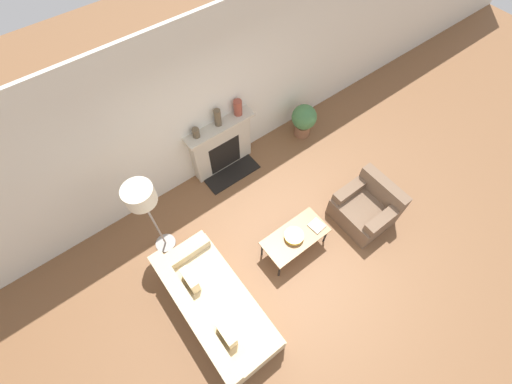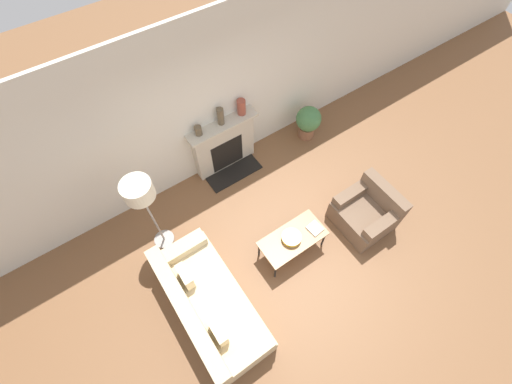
{
  "view_description": "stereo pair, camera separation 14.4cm",
  "coord_description": "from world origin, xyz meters",
  "px_view_note": "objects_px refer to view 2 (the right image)",
  "views": [
    {
      "loc": [
        -1.67,
        -1.11,
        5.16
      ],
      "look_at": [
        0.11,
        1.24,
        0.45
      ],
      "focal_mm": 24.0,
      "sensor_mm": 36.0,
      "label": 1
    },
    {
      "loc": [
        -1.55,
        -1.19,
        5.16
      ],
      "look_at": [
        0.11,
        1.24,
        0.45
      ],
      "focal_mm": 24.0,
      "sensor_mm": 36.0,
      "label": 2
    }
  ],
  "objects_px": {
    "couch": "(209,305)",
    "mantel_vase_center_right": "(241,107)",
    "mantel_vase_left": "(198,131)",
    "bowl": "(291,238)",
    "coffee_table": "(293,239)",
    "armchair_near": "(367,212)",
    "potted_plant": "(308,121)",
    "book": "(315,228)",
    "floor_lamp": "(140,195)",
    "mantel_vase_center_left": "(221,116)",
    "fireplace": "(224,146)"
  },
  "relations": [
    {
      "from": "mantel_vase_left",
      "to": "mantel_vase_center_left",
      "type": "distance_m",
      "value": 0.42
    },
    {
      "from": "couch",
      "to": "armchair_near",
      "type": "height_order",
      "value": "couch"
    },
    {
      "from": "armchair_near",
      "to": "bowl",
      "type": "bearing_deg",
      "value": -101.23
    },
    {
      "from": "floor_lamp",
      "to": "mantel_vase_center_left",
      "type": "xyz_separation_m",
      "value": [
        1.66,
        0.76,
        -0.17
      ]
    },
    {
      "from": "mantel_vase_center_left",
      "to": "mantel_vase_center_right",
      "type": "height_order",
      "value": "mantel_vase_center_left"
    },
    {
      "from": "coffee_table",
      "to": "bowl",
      "type": "distance_m",
      "value": 0.09
    },
    {
      "from": "bowl",
      "to": "mantel_vase_left",
      "type": "height_order",
      "value": "mantel_vase_left"
    },
    {
      "from": "bowl",
      "to": "floor_lamp",
      "type": "height_order",
      "value": "floor_lamp"
    },
    {
      "from": "mantel_vase_left",
      "to": "potted_plant",
      "type": "distance_m",
      "value": 2.23
    },
    {
      "from": "book",
      "to": "couch",
      "type": "bearing_deg",
      "value": 175.39
    },
    {
      "from": "potted_plant",
      "to": "floor_lamp",
      "type": "bearing_deg",
      "value": -172.29
    },
    {
      "from": "fireplace",
      "to": "floor_lamp",
      "type": "xyz_separation_m",
      "value": [
        -1.66,
        -0.75,
        0.87
      ]
    },
    {
      "from": "fireplace",
      "to": "mantel_vase_center_right",
      "type": "height_order",
      "value": "mantel_vase_center_right"
    },
    {
      "from": "floor_lamp",
      "to": "mantel_vase_left",
      "type": "height_order",
      "value": "floor_lamp"
    },
    {
      "from": "coffee_table",
      "to": "mantel_vase_center_left",
      "type": "relative_size",
      "value": 3.34
    },
    {
      "from": "mantel_vase_left",
      "to": "bowl",
      "type": "bearing_deg",
      "value": -81.25
    },
    {
      "from": "mantel_vase_center_right",
      "to": "potted_plant",
      "type": "xyz_separation_m",
      "value": [
        1.27,
        -0.31,
        -0.81
      ]
    },
    {
      "from": "coffee_table",
      "to": "mantel_vase_left",
      "type": "height_order",
      "value": "mantel_vase_left"
    },
    {
      "from": "armchair_near",
      "to": "coffee_table",
      "type": "xyz_separation_m",
      "value": [
        -1.32,
        0.27,
        0.12
      ]
    },
    {
      "from": "coffee_table",
      "to": "floor_lamp",
      "type": "bearing_deg",
      "value": 140.72
    },
    {
      "from": "couch",
      "to": "book",
      "type": "distance_m",
      "value": 1.92
    },
    {
      "from": "fireplace",
      "to": "bowl",
      "type": "relative_size",
      "value": 4.18
    },
    {
      "from": "bowl",
      "to": "mantel_vase_center_right",
      "type": "bearing_deg",
      "value": 76.69
    },
    {
      "from": "armchair_near",
      "to": "potted_plant",
      "type": "height_order",
      "value": "armchair_near"
    },
    {
      "from": "armchair_near",
      "to": "mantel_vase_center_right",
      "type": "xyz_separation_m",
      "value": [
        -0.86,
        2.33,
        0.92
      ]
    },
    {
      "from": "book",
      "to": "mantel_vase_center_right",
      "type": "height_order",
      "value": "mantel_vase_center_right"
    },
    {
      "from": "mantel_vase_center_left",
      "to": "potted_plant",
      "type": "distance_m",
      "value": 1.88
    },
    {
      "from": "coffee_table",
      "to": "mantel_vase_left",
      "type": "bearing_deg",
      "value": 99.65
    },
    {
      "from": "mantel_vase_center_left",
      "to": "potted_plant",
      "type": "height_order",
      "value": "mantel_vase_center_left"
    },
    {
      "from": "couch",
      "to": "coffee_table",
      "type": "xyz_separation_m",
      "value": [
        1.54,
        0.1,
        0.1
      ]
    },
    {
      "from": "couch",
      "to": "mantel_vase_center_right",
      "type": "distance_m",
      "value": 3.08
    },
    {
      "from": "couch",
      "to": "mantel_vase_center_right",
      "type": "xyz_separation_m",
      "value": [
        2.0,
        2.16,
        0.9
      ]
    },
    {
      "from": "armchair_near",
      "to": "floor_lamp",
      "type": "xyz_separation_m",
      "value": [
        -2.92,
        1.57,
        1.1
      ]
    },
    {
      "from": "floor_lamp",
      "to": "mantel_vase_center_right",
      "type": "bearing_deg",
      "value": 20.33
    },
    {
      "from": "armchair_near",
      "to": "book",
      "type": "xyz_separation_m",
      "value": [
        -0.95,
        0.2,
        0.17
      ]
    },
    {
      "from": "book",
      "to": "coffee_table",
      "type": "bearing_deg",
      "value": 164.35
    },
    {
      "from": "armchair_near",
      "to": "floor_lamp",
      "type": "height_order",
      "value": "floor_lamp"
    },
    {
      "from": "fireplace",
      "to": "armchair_near",
      "type": "relative_size",
      "value": 1.44
    },
    {
      "from": "couch",
      "to": "mantel_vase_left",
      "type": "distance_m",
      "value": 2.61
    },
    {
      "from": "mantel_vase_center_left",
      "to": "fireplace",
      "type": "bearing_deg",
      "value": -102.04
    },
    {
      "from": "couch",
      "to": "mantel_vase_center_left",
      "type": "height_order",
      "value": "mantel_vase_center_left"
    },
    {
      "from": "fireplace",
      "to": "armchair_near",
      "type": "xyz_separation_m",
      "value": [
        1.26,
        -2.32,
        -0.23
      ]
    },
    {
      "from": "fireplace",
      "to": "mantel_vase_center_left",
      "type": "xyz_separation_m",
      "value": [
        0.0,
        0.02,
        0.7
      ]
    },
    {
      "from": "coffee_table",
      "to": "potted_plant",
      "type": "bearing_deg",
      "value": 45.47
    },
    {
      "from": "mantel_vase_center_left",
      "to": "floor_lamp",
      "type": "bearing_deg",
      "value": -155.39
    },
    {
      "from": "potted_plant",
      "to": "mantel_vase_center_right",
      "type": "bearing_deg",
      "value": 166.28
    },
    {
      "from": "bowl",
      "to": "mantel_vase_center_right",
      "type": "distance_m",
      "value": 2.24
    },
    {
      "from": "mantel_vase_center_right",
      "to": "potted_plant",
      "type": "height_order",
      "value": "mantel_vase_center_right"
    },
    {
      "from": "mantel_vase_center_right",
      "to": "coffee_table",
      "type": "bearing_deg",
      "value": -102.42
    },
    {
      "from": "coffee_table",
      "to": "bowl",
      "type": "height_order",
      "value": "bowl"
    }
  ]
}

